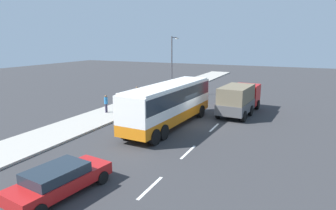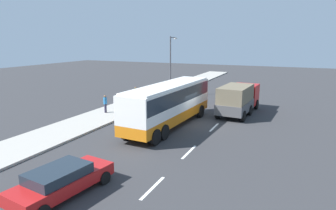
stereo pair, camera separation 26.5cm
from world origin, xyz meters
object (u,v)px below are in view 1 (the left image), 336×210
(coach_bus, at_px, (169,100))
(street_lamp, at_px, (172,62))
(car_silver_hatch, at_px, (188,90))
(car_red_compact, at_px, (59,179))
(pedestrian_near_curb, at_px, (106,102))
(pedestrian_at_crossing, at_px, (137,93))
(cargo_truck, at_px, (239,98))

(coach_bus, bearing_deg, street_lamp, 26.39)
(car_silver_hatch, bearing_deg, car_red_compact, -170.94)
(pedestrian_near_curb, bearing_deg, pedestrian_at_crossing, -95.65)
(cargo_truck, height_order, pedestrian_near_curb, cargo_truck)
(cargo_truck, bearing_deg, street_lamp, 62.42)
(coach_bus, xyz_separation_m, cargo_truck, (6.48, -4.25, -0.60))
(coach_bus, relative_size, pedestrian_at_crossing, 6.70)
(coach_bus, xyz_separation_m, street_lamp, (12.30, 5.23, 2.13))
(pedestrian_near_curb, height_order, pedestrian_at_crossing, same)
(cargo_truck, distance_m, pedestrian_near_curb, 12.52)
(car_red_compact, distance_m, street_lamp, 24.94)
(cargo_truck, height_order, street_lamp, street_lamp)
(pedestrian_at_crossing, height_order, street_lamp, street_lamp)
(coach_bus, xyz_separation_m, pedestrian_at_crossing, (6.74, 7.06, -1.03))
(car_red_compact, distance_m, pedestrian_at_crossing, 19.87)
(car_silver_hatch, height_order, car_red_compact, car_silver_hatch)
(car_silver_hatch, xyz_separation_m, pedestrian_near_curb, (-11.16, 3.98, 0.28))
(car_red_compact, bearing_deg, cargo_truck, -5.68)
(pedestrian_at_crossing, xyz_separation_m, street_lamp, (5.56, -1.83, 3.15))
(pedestrian_near_curb, relative_size, street_lamp, 0.23)
(street_lamp, bearing_deg, pedestrian_at_crossing, 161.81)
(car_red_compact, bearing_deg, coach_bus, 7.40)
(cargo_truck, relative_size, car_silver_hatch, 1.71)
(pedestrian_at_crossing, bearing_deg, street_lamp, 103.01)
(car_silver_hatch, distance_m, pedestrian_at_crossing, 6.87)
(coach_bus, height_order, car_red_compact, coach_bus)
(pedestrian_at_crossing, bearing_deg, car_silver_hatch, 86.14)
(pedestrian_near_curb, distance_m, street_lamp, 11.69)
(cargo_truck, bearing_deg, car_red_compact, 170.99)
(coach_bus, relative_size, cargo_truck, 1.54)
(car_silver_hatch, bearing_deg, pedestrian_at_crossing, 146.63)
(car_silver_hatch, bearing_deg, pedestrian_near_curb, 162.06)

